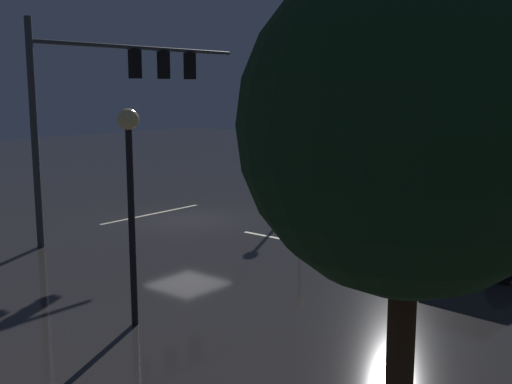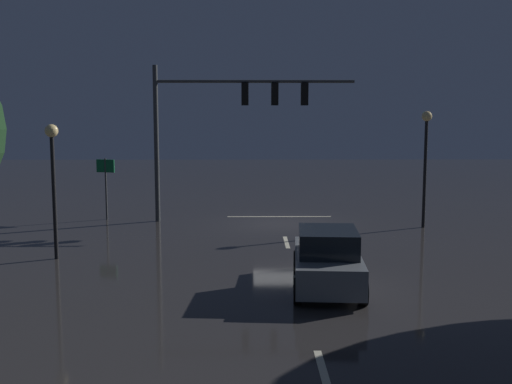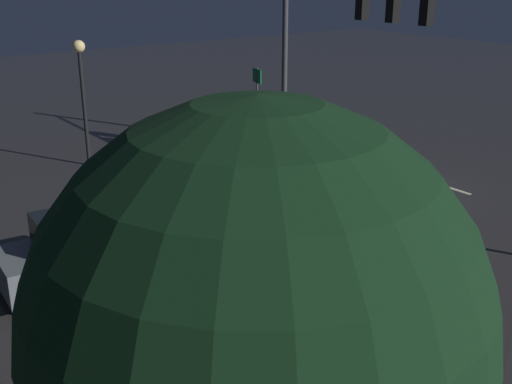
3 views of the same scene
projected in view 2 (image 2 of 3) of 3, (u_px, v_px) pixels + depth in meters
name	position (u px, v px, depth m)	size (l,w,h in m)	color
ground_plane	(281.00, 224.00, 27.45)	(80.00, 80.00, 0.00)	#2D2B2B
traffic_signal_assembly	(227.00, 110.00, 27.57)	(9.07, 0.47, 7.09)	#383A3D
lane_dash_far	(286.00, 242.00, 23.48)	(2.20, 0.16, 0.01)	beige
lane_dash_mid	(299.00, 285.00, 17.52)	(2.20, 0.16, 0.01)	beige
lane_dash_near	(324.00, 373.00, 11.57)	(2.20, 0.16, 0.01)	beige
stop_bar	(279.00, 217.00, 29.40)	(5.00, 0.16, 0.01)	beige
car_approaching	(327.00, 260.00, 17.22)	(2.17, 4.47, 1.70)	slate
street_lamp_left_kerb	(426.00, 146.00, 26.17)	(0.44, 0.44, 5.03)	black
street_lamp_right_kerb	(53.00, 164.00, 20.38)	(0.44, 0.44, 4.56)	black
route_sign	(106.00, 176.00, 28.37)	(0.88, 0.30, 2.87)	#383A3D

